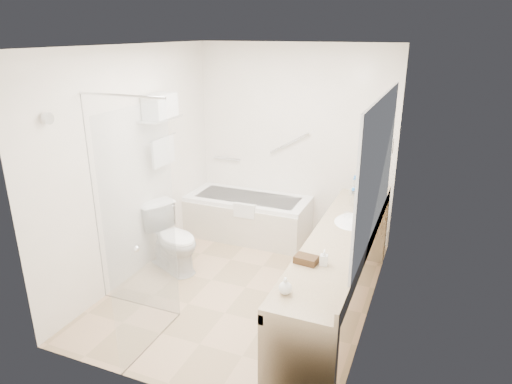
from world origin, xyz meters
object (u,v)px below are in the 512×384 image
at_px(toilet, 173,239).
at_px(amenity_basket, 306,260).
at_px(bathtub, 248,216).
at_px(vanity_counter, 340,258).
at_px(water_bottle_left, 355,185).

relative_size(toilet, amenity_basket, 4.16).
bearing_deg(bathtub, amenity_basket, -55.44).
height_order(vanity_counter, toilet, vanity_counter).
relative_size(toilet, water_bottle_left, 3.60).
bearing_deg(vanity_counter, amenity_basket, -104.92).
xyz_separation_m(vanity_counter, toilet, (-1.97, 0.24, -0.27)).
bearing_deg(amenity_basket, water_bottle_left, 88.64).
height_order(bathtub, amenity_basket, amenity_basket).
bearing_deg(bathtub, toilet, -111.38).
height_order(amenity_basket, water_bottle_left, water_bottle_left).
bearing_deg(toilet, amenity_basket, -90.21).
relative_size(bathtub, toilet, 2.11).
xyz_separation_m(toilet, amenity_basket, (1.82, -0.83, 0.51)).
distance_m(vanity_counter, toilet, 2.01).
relative_size(bathtub, water_bottle_left, 7.61).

